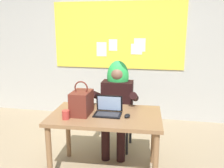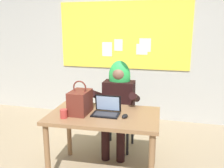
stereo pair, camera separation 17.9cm
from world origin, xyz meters
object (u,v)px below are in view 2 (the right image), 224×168
(laptop, at_px, (107,110))
(computer_mouse, at_px, (125,116))
(person_costumed, at_px, (118,99))
(coffee_mug, at_px, (64,114))
(desk_main, at_px, (104,122))
(handbag, at_px, (80,102))
(chair_at_desk, at_px, (120,112))

(laptop, distance_m, computer_mouse, 0.23)
(person_costumed, height_order, coffee_mug, person_costumed)
(desk_main, height_order, handbag, handbag)
(computer_mouse, distance_m, handbag, 0.53)
(person_costumed, bearing_deg, handbag, -25.28)
(person_costumed, height_order, handbag, person_costumed)
(desk_main, xyz_separation_m, computer_mouse, (0.25, -0.05, 0.12))
(desk_main, distance_m, person_costumed, 0.62)
(computer_mouse, height_order, coffee_mug, coffee_mug)
(chair_at_desk, height_order, coffee_mug, chair_at_desk)
(person_costumed, xyz_separation_m, coffee_mug, (-0.40, -0.84, 0.05))
(chair_at_desk, xyz_separation_m, handbag, (-0.28, -0.78, 0.37))
(computer_mouse, bearing_deg, desk_main, 176.52)
(handbag, relative_size, coffee_mug, 3.98)
(coffee_mug, bearing_deg, desk_main, 30.83)
(laptop, distance_m, handbag, 0.31)
(chair_at_desk, height_order, person_costumed, person_costumed)
(desk_main, xyz_separation_m, chair_at_desk, (0.02, 0.74, -0.14))
(person_costumed, relative_size, laptop, 4.11)
(person_costumed, bearing_deg, coffee_mug, -27.47)
(laptop, bearing_deg, coffee_mug, -151.48)
(computer_mouse, relative_size, handbag, 0.28)
(person_costumed, relative_size, coffee_mug, 13.17)
(chair_at_desk, xyz_separation_m, person_costumed, (0.00, -0.13, 0.23))
(laptop, distance_m, coffee_mug, 0.47)
(computer_mouse, xyz_separation_m, coffee_mug, (-0.63, -0.18, 0.03))
(chair_at_desk, bearing_deg, computer_mouse, 17.94)
(desk_main, relative_size, chair_at_desk, 1.41)
(chair_at_desk, distance_m, laptop, 0.79)
(person_costumed, xyz_separation_m, handbag, (-0.28, -0.66, 0.14))
(computer_mouse, bearing_deg, laptop, 173.74)
(desk_main, relative_size, computer_mouse, 12.25)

